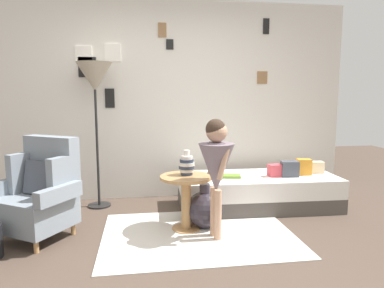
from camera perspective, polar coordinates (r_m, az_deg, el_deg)
ground_plane at (r=3.03m, az=-0.15°, el=-18.75°), size 12.00×12.00×0.00m
gallery_wall at (r=4.65m, az=-3.72°, el=7.18°), size 4.80×0.12×2.60m
rug at (r=3.52m, az=1.02°, el=-14.73°), size 1.87×1.38×0.01m
armchair at (r=3.65m, az=-23.83°, el=-7.39°), size 0.90×0.84×0.97m
daybed at (r=4.34m, az=10.82°, el=-7.73°), size 1.92×0.86×0.40m
pillow_head at (r=4.63m, az=19.80°, el=-3.63°), size 0.20×0.14×0.14m
pillow_mid at (r=4.47m, az=18.04°, el=-3.63°), size 0.18×0.14×0.19m
pillow_back at (r=4.32m, az=15.89°, el=-3.99°), size 0.22×0.15×0.19m
pillow_extra at (r=4.28m, az=13.61°, el=-4.28°), size 0.17×0.13×0.14m
side_table at (r=3.52m, az=-0.99°, el=-7.96°), size 0.53×0.53×0.57m
vase_striped at (r=3.49m, az=-0.89°, el=-3.48°), size 0.16×0.16×0.25m
floor_lamp at (r=4.31m, az=-15.82°, el=9.91°), size 0.42×0.42×1.76m
person_child at (r=3.23m, az=4.04°, el=-3.14°), size 0.34×0.34×1.15m
book_on_daybed at (r=4.15m, az=6.50°, el=-5.31°), size 0.25×0.20×0.03m
demijohn_near at (r=3.64m, az=2.10°, el=-10.75°), size 0.38×0.38×0.46m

